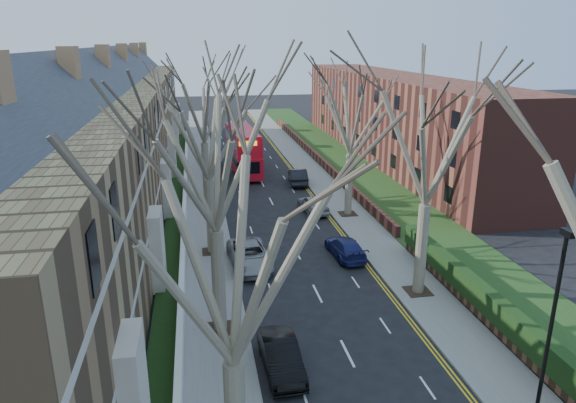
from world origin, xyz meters
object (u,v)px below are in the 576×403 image
lamp_post (550,331)px  car_left_mid (281,356)px  car_right_near (345,247)px  double_decker_bus (243,152)px

lamp_post → car_left_mid: (-8.25, 5.82, -3.86)m
lamp_post → car_right_near: size_ratio=1.80×
car_right_near → lamp_post: bearing=93.1°
lamp_post → car_right_near: 17.88m
double_decker_bus → car_left_mid: double_decker_bus is taller
double_decker_bus → car_right_near: (4.48, -24.41, -1.64)m
lamp_post → double_decker_bus: size_ratio=0.72×
lamp_post → double_decker_bus: (-6.40, 41.75, -2.28)m
car_left_mid → car_right_near: 13.14m
lamp_post → car_left_mid: bearing=144.8°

